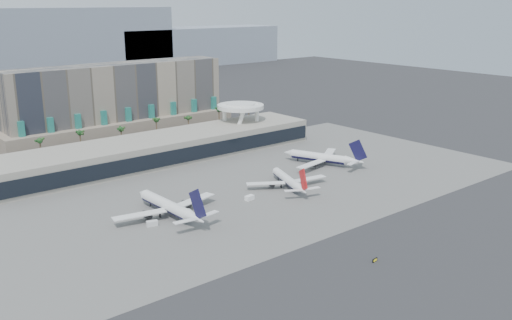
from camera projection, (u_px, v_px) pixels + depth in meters
ground at (320, 225)px, 203.11m from camera, size 900.00×900.00×0.00m
apron_pad at (228, 187)px, 243.94m from camera, size 260.00×130.00×0.06m
hotel at (119, 107)px, 334.21m from camera, size 140.00×30.00×42.00m
terminal at (161, 148)px, 282.91m from camera, size 170.00×32.50×14.50m
saucer_structure at (241, 109)px, 317.96m from camera, size 26.00×26.00×21.89m
palm_row at (139, 126)px, 312.24m from camera, size 157.80×2.80×13.10m
airliner_left at (169, 206)px, 210.36m from camera, size 43.40×44.68×15.42m
airliner_centre at (288, 180)px, 242.63m from camera, size 34.77×35.91×12.98m
airliner_right at (322, 157)px, 276.18m from camera, size 39.25×40.48×14.77m
service_vehicle_a at (152, 223)px, 201.72m from camera, size 4.30×2.92×1.92m
service_vehicle_b at (250, 198)px, 227.89m from camera, size 3.97×2.56×1.93m
taxiway_sign at (375, 260)px, 174.24m from camera, size 2.43×0.66×1.09m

